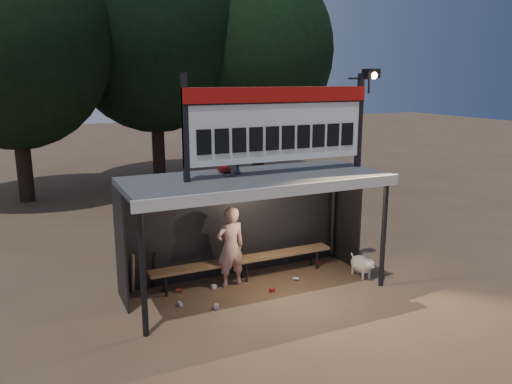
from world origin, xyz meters
The scene contains 13 objects.
ground centered at (0.00, 0.00, 0.00)m, with size 80.00×80.00×0.00m, color brown.
player centered at (-0.37, 0.39, 0.83)m, with size 0.60×0.40×1.65m, color silver.
child_a centered at (-0.44, 0.22, 2.85)m, with size 0.52×0.40×1.07m, color gray.
child_b centered at (-0.38, 0.54, 2.80)m, with size 0.47×0.30×0.96m, color red.
dugout_shelter centered at (0.00, 0.24, 1.85)m, with size 5.10×2.08×2.32m.
scoreboard_assembly centered at (0.56, -0.01, 3.32)m, with size 4.10×0.27×1.99m.
bench centered at (0.00, 0.55, 0.43)m, with size 4.00×0.35×0.48m.
tree_left centered at (-4.00, 10.00, 5.51)m, with size 6.46×6.46×9.27m.
tree_mid centered at (1.00, 11.50, 6.17)m, with size 7.22×7.22×10.36m.
tree_right centered at (5.00, 10.50, 5.19)m, with size 6.08×6.08×8.72m.
dog centered at (2.33, -0.37, 0.28)m, with size 0.36×0.81×0.49m.
bats centered at (-2.04, 0.82, 0.43)m, with size 0.48×0.33×0.84m.
litter centered at (-0.22, 0.12, 0.04)m, with size 3.56×1.24×0.08m.
Camera 1 is at (-3.91, -8.42, 4.13)m, focal length 35.00 mm.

